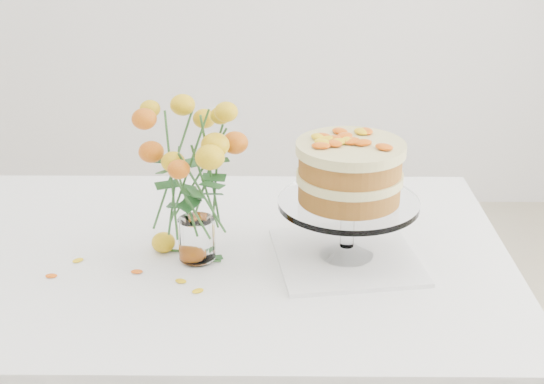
{
  "coord_description": "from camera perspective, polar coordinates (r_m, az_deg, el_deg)",
  "views": [
    {
      "loc": [
        0.19,
        -1.53,
        1.56
      ],
      "look_at": [
        0.17,
        -0.04,
        0.92
      ],
      "focal_mm": 50.0,
      "sensor_mm": 36.0,
      "label": 1
    }
  ],
  "objects": [
    {
      "name": "table",
      "position": [
        1.78,
        -5.57,
        -6.8
      ],
      "size": [
        1.43,
        0.93,
        0.76
      ],
      "color": "tan",
      "rests_on": "ground"
    },
    {
      "name": "cake_stand",
      "position": [
        1.63,
        5.86,
        1.05
      ],
      "size": [
        0.31,
        0.31,
        0.28
      ],
      "rotation": [
        0.0,
        0.0,
        -0.14
      ],
      "color": "white",
      "rests_on": "napkin"
    },
    {
      "name": "stray_petal_b",
      "position": [
        1.62,
        -6.88,
        -6.69
      ],
      "size": [
        0.03,
        0.02,
        0.0
      ],
      "primitive_type": "ellipsoid",
      "color": "yellow",
      "rests_on": "table"
    },
    {
      "name": "napkin",
      "position": [
        1.71,
        5.6,
        -4.86
      ],
      "size": [
        0.35,
        0.35,
        0.01
      ],
      "primitive_type": "cube",
      "rotation": [
        0.0,
        0.0,
        0.15
      ],
      "color": "white",
      "rests_on": "table"
    },
    {
      "name": "stray_petal_a",
      "position": [
        1.67,
        -10.14,
        -5.93
      ],
      "size": [
        0.03,
        0.02,
        0.0
      ],
      "primitive_type": "ellipsoid",
      "color": "yellow",
      "rests_on": "table"
    },
    {
      "name": "loose_rose_far",
      "position": [
        1.69,
        -6.06,
        -4.55
      ],
      "size": [
        0.09,
        0.05,
        0.04
      ],
      "rotation": [
        0.0,
        0.0,
        -0.11
      ],
      "color": "#C64809",
      "rests_on": "table"
    },
    {
      "name": "stray_petal_e",
      "position": [
        1.69,
        -16.29,
        -6.09
      ],
      "size": [
        0.03,
        0.02,
        0.0
      ],
      "primitive_type": "ellipsoid",
      "color": "yellow",
      "rests_on": "table"
    },
    {
      "name": "stray_petal_c",
      "position": [
        1.58,
        -5.61,
        -7.43
      ],
      "size": [
        0.03,
        0.02,
        0.0
      ],
      "primitive_type": "ellipsoid",
      "color": "yellow",
      "rests_on": "table"
    },
    {
      "name": "loose_rose_near",
      "position": [
        1.74,
        -8.16,
        -3.78
      ],
      "size": [
        0.1,
        0.05,
        0.05
      ],
      "rotation": [
        0.0,
        0.0,
        -0.13
      ],
      "color": "yellow",
      "rests_on": "table"
    },
    {
      "name": "rose_vase",
      "position": [
        1.6,
        -5.95,
        2.37
      ],
      "size": [
        0.33,
        0.33,
        0.41
      ],
      "rotation": [
        0.0,
        0.0,
        0.28
      ],
      "color": "white",
      "rests_on": "table"
    },
    {
      "name": "stray_petal_d",
      "position": [
        1.74,
        -14.41,
        -5.02
      ],
      "size": [
        0.03,
        0.02,
        0.0
      ],
      "primitive_type": "ellipsoid",
      "color": "yellow",
      "rests_on": "table"
    }
  ]
}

